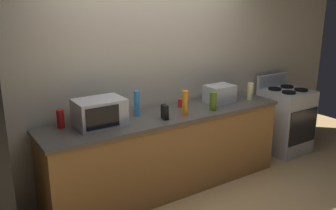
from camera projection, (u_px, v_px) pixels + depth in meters
ground_plane at (188, 202)px, 3.89m from camera, size 8.00×8.00×0.00m
back_wall at (149, 68)px, 4.16m from camera, size 6.40×0.10×2.70m
counter_run at (168, 151)px, 4.08m from camera, size 2.84×0.64×0.90m
stove_range at (285, 120)px, 5.14m from camera, size 0.60×0.61×1.08m
microwave at (100, 112)px, 3.55m from camera, size 0.48×0.35×0.27m
toaster_oven at (220, 94)px, 4.40m from camera, size 0.34×0.26×0.21m
cordless_phone at (165, 112)px, 3.76m from camera, size 0.07×0.12×0.15m
bottle_dish_soap at (185, 103)px, 3.86m from camera, size 0.06×0.06×0.28m
bottle_spray_cleaner at (137, 103)px, 3.85m from camera, size 0.06×0.06×0.28m
bottle_vinegar at (250, 91)px, 4.50m from camera, size 0.07×0.07×0.21m
bottle_olive_oil at (213, 101)px, 4.06m from camera, size 0.08×0.08×0.21m
bottle_hot_sauce at (61, 119)px, 3.50m from camera, size 0.07×0.07×0.18m
mug_red at (182, 103)px, 4.20m from camera, size 0.08×0.08×0.10m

